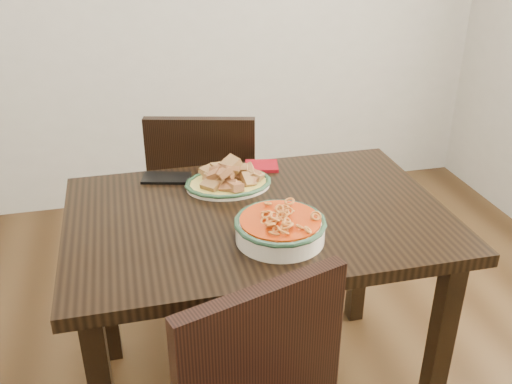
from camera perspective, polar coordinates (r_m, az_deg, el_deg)
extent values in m
cube|color=black|center=(1.78, 0.15, -2.59)|extent=(1.17, 0.78, 0.04)
cube|color=black|center=(1.93, 17.79, -14.91)|extent=(0.06, 0.06, 0.71)
cube|color=black|center=(2.21, -14.92, -8.65)|extent=(0.06, 0.06, 0.71)
cube|color=black|center=(2.37, 10.35, -5.42)|extent=(0.06, 0.06, 0.71)
cube|color=black|center=(2.51, -4.83, -1.12)|extent=(0.51, 0.51, 0.04)
cube|color=black|center=(2.76, -0.81, -3.62)|extent=(0.04, 0.04, 0.41)
cube|color=black|center=(2.79, -7.83, -3.54)|extent=(0.04, 0.04, 0.41)
cube|color=black|center=(2.47, -1.02, -7.63)|extent=(0.04, 0.04, 0.41)
cube|color=black|center=(2.50, -8.89, -7.47)|extent=(0.04, 0.04, 0.41)
cube|color=black|center=(2.23, -5.50, 2.03)|extent=(0.42, 0.14, 0.44)
cube|color=black|center=(1.34, 0.60, -17.20)|extent=(0.41, 0.17, 0.44)
ellipsoid|color=beige|center=(1.92, -2.78, 0.75)|extent=(0.28, 0.21, 0.02)
ellipsoid|color=gold|center=(1.92, -2.79, 0.91)|extent=(0.27, 0.20, 0.01)
torus|color=#1A3A22|center=(1.92, -2.79, 0.96)|extent=(0.22, 0.22, 0.01)
cylinder|color=#EDE1C8|center=(1.61, 2.42, -3.84)|extent=(0.25, 0.25, 0.06)
torus|color=#1A3925|center=(1.60, 2.44, -3.04)|extent=(0.26, 0.26, 0.02)
cylinder|color=#A82C07|center=(1.60, 2.44, -2.88)|extent=(0.23, 0.23, 0.01)
cube|color=black|center=(2.00, -8.95, 1.40)|extent=(0.18, 0.13, 0.01)
cube|color=maroon|center=(2.06, 0.57, 2.61)|extent=(0.13, 0.12, 0.01)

